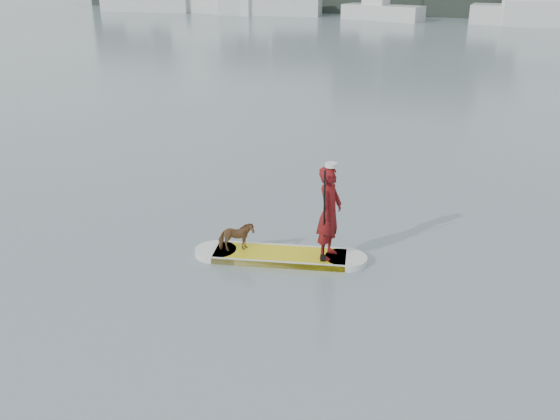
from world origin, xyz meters
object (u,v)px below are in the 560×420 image
at_px(sailboat_b, 270,4).
at_px(sailboat_c, 382,11).
at_px(paddleboard, 280,256).
at_px(sailboat_a, 147,2).
at_px(paddler, 329,213).
at_px(dog, 236,237).
at_px(sailboat_d, 529,13).

xyz_separation_m(sailboat_b, sailboat_c, (10.98, -0.72, -0.23)).
xyz_separation_m(paddleboard, sailboat_a, (-33.23, 45.98, 0.86)).
distance_m(paddler, dog, 1.85).
distance_m(paddler, sailboat_d, 46.30).
bearing_deg(sailboat_d, sailboat_a, -178.39).
height_order(dog, sailboat_b, sailboat_b).
height_order(sailboat_a, sailboat_b, sailboat_b).
bearing_deg(paddleboard, sailboat_c, 86.96).
bearing_deg(sailboat_a, paddler, -62.30).
relative_size(paddler, sailboat_d, 0.13).
distance_m(paddleboard, dog, 0.91).
relative_size(paddleboard, sailboat_d, 0.24).
bearing_deg(paddler, dog, 107.03).
height_order(sailboat_a, sailboat_d, sailboat_d).
bearing_deg(paddler, sailboat_b, 27.02).
xyz_separation_m(paddler, dog, (-1.70, -0.44, -0.60)).
bearing_deg(dog, sailboat_a, -0.06).
bearing_deg(sailboat_b, paddler, -76.40).
relative_size(sailboat_b, sailboat_d, 1.04).
xyz_separation_m(dog, sailboat_c, (-8.43, 46.28, 0.34)).
bearing_deg(sailboat_c, paddler, -65.93).
bearing_deg(sailboat_b, sailboat_a, 172.82).
bearing_deg(sailboat_d, sailboat_b, -179.97).
bearing_deg(sailboat_d, dog, -93.56).
distance_m(sailboat_c, sailboat_d, 12.00).
bearing_deg(paddleboard, paddler, -0.00).
xyz_separation_m(paddler, sailboat_a, (-34.11, 45.75, -0.08)).
xyz_separation_m(sailboat_a, sailboat_c, (23.99, 0.09, -0.18)).
relative_size(paddler, sailboat_a, 0.13).
bearing_deg(sailboat_a, sailboat_b, -5.42).
relative_size(dog, sailboat_c, 0.07).
bearing_deg(sailboat_b, paddleboard, -77.41).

